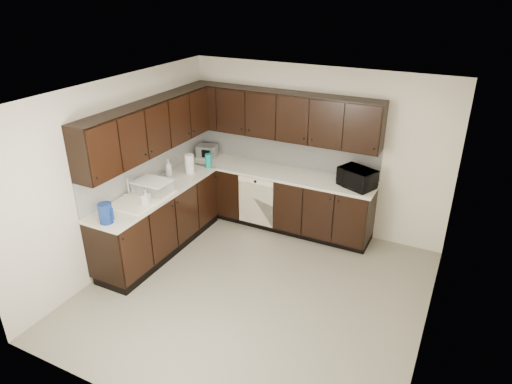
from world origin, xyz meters
TOP-DOWN VIEW (x-y plane):
  - floor at (0.00, 0.00)m, footprint 4.00×4.00m
  - ceiling at (0.00, 0.00)m, footprint 4.00×4.00m
  - wall_back at (0.00, 2.00)m, footprint 4.00×0.02m
  - wall_left at (-2.00, 0.00)m, footprint 0.02×4.00m
  - wall_right at (2.00, 0.00)m, footprint 0.02×4.00m
  - wall_front at (0.00, -2.00)m, footprint 4.00×0.02m
  - lower_cabinets at (-1.01, 1.11)m, footprint 3.00×2.80m
  - countertop at (-1.01, 1.11)m, footprint 3.03×2.83m
  - backsplash at (-1.22, 1.32)m, footprint 3.00×2.80m
  - upper_cabinets at (-1.10, 1.20)m, footprint 3.00×2.80m
  - dishwasher at (-0.70, 1.41)m, footprint 0.58×0.04m
  - sink at (-1.68, -0.01)m, footprint 0.54×0.82m
  - microwave at (0.75, 1.65)m, footprint 0.58×0.50m
  - soap_bottle_a at (-1.51, -0.11)m, footprint 0.12×0.12m
  - soap_bottle_b at (-1.83, 0.81)m, footprint 0.10×0.10m
  - toaster_oven at (-1.75, 1.73)m, footprint 0.37×0.31m
  - storage_bin at (-1.66, 0.21)m, footprint 0.47×0.35m
  - blue_pitcher at (-1.64, -0.70)m, footprint 0.22×0.22m
  - teal_tumbler at (-1.49, 1.35)m, footprint 0.11×0.11m
  - paper_towel_roll at (-1.62, 1.04)m, footprint 0.17×0.17m

SIDE VIEW (x-z plane):
  - floor at x=0.00m, z-range 0.00..0.00m
  - lower_cabinets at x=-1.01m, z-range -0.04..0.86m
  - dishwasher at x=-0.70m, z-range 0.16..0.94m
  - sink at x=-1.68m, z-range 0.67..1.09m
  - countertop at x=-1.01m, z-range 0.90..0.94m
  - storage_bin at x=-1.66m, z-range 0.94..1.12m
  - toaster_oven at x=-1.75m, z-range 0.94..1.14m
  - soap_bottle_a at x=-1.51m, z-range 0.94..1.15m
  - teal_tumbler at x=-1.49m, z-range 0.94..1.16m
  - blue_pitcher at x=-1.64m, z-range 0.94..1.19m
  - soap_bottle_b at x=-1.83m, z-range 0.94..1.20m
  - microwave at x=0.75m, z-range 0.94..1.21m
  - paper_towel_roll at x=-1.62m, z-range 0.94..1.23m
  - backsplash at x=-1.22m, z-range 0.94..1.42m
  - wall_back at x=0.00m, z-range 0.00..2.50m
  - wall_left at x=-2.00m, z-range 0.00..2.50m
  - wall_right at x=2.00m, z-range 0.00..2.50m
  - wall_front at x=0.00m, z-range 0.00..2.50m
  - upper_cabinets at x=-1.10m, z-range 1.42..2.12m
  - ceiling at x=0.00m, z-range 2.50..2.50m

